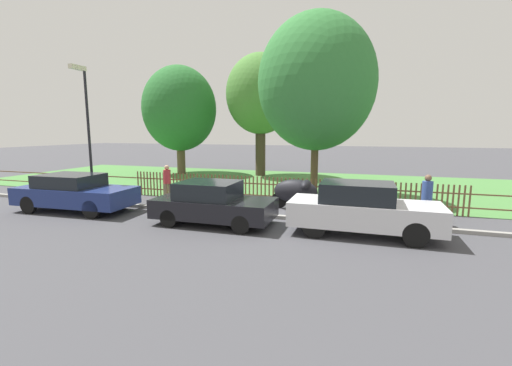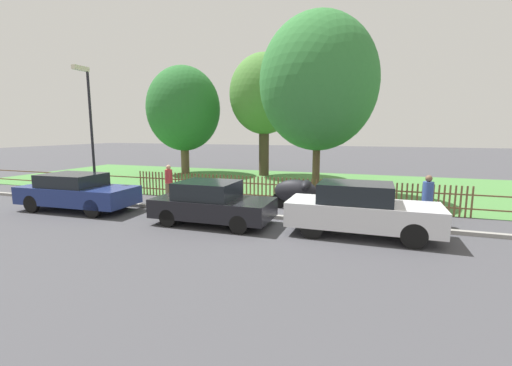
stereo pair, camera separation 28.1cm
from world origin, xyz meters
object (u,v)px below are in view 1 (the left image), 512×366
(parked_car_silver_hatchback, at_px, (75,192))
(covered_motorcycle, at_px, (297,191))
(tree_nearest_kerb, at_px, (180,109))
(tree_behind_motorcycle, at_px, (261,95))
(pedestrian_by_lamp, at_px, (427,196))
(street_lamp, at_px, (86,118))
(parked_car_black_saloon, at_px, (213,203))
(tree_mid_park, at_px, (316,83))
(pedestrian_near_fence, at_px, (167,181))
(parked_car_navy_estate, at_px, (362,209))

(parked_car_silver_hatchback, xyz_separation_m, covered_motorcycle, (7.98, 2.88, -0.01))
(tree_nearest_kerb, distance_m, tree_behind_motorcycle, 5.79)
(tree_nearest_kerb, relative_size, pedestrian_by_lamp, 4.59)
(parked_car_silver_hatchback, height_order, street_lamp, street_lamp)
(parked_car_silver_hatchback, bearing_deg, tree_behind_motorcycle, 71.26)
(covered_motorcycle, distance_m, tree_nearest_kerb, 13.74)
(parked_car_black_saloon, relative_size, covered_motorcycle, 2.03)
(parked_car_silver_hatchback, relative_size, tree_behind_motorcycle, 0.56)
(covered_motorcycle, relative_size, tree_behind_motorcycle, 0.24)
(tree_nearest_kerb, bearing_deg, street_lamp, -83.19)
(parked_car_black_saloon, height_order, tree_behind_motorcycle, tree_behind_motorcycle)
(tree_behind_motorcycle, xyz_separation_m, street_lamp, (-4.51, -10.49, -1.83))
(parked_car_silver_hatchback, height_order, pedestrian_by_lamp, pedestrian_by_lamp)
(street_lamp, bearing_deg, parked_car_black_saloon, -15.01)
(tree_behind_motorcycle, xyz_separation_m, tree_mid_park, (4.59, -6.40, -0.24))
(parked_car_silver_hatchback, xyz_separation_m, pedestrian_near_fence, (2.25, 2.84, 0.16))
(parked_car_navy_estate, height_order, tree_mid_park, tree_mid_park)
(pedestrian_by_lamp, bearing_deg, parked_car_navy_estate, 108.61)
(parked_car_silver_hatchback, bearing_deg, pedestrian_near_fence, 49.39)
(tree_nearest_kerb, height_order, tree_mid_park, tree_mid_park)
(covered_motorcycle, distance_m, street_lamp, 9.38)
(tree_nearest_kerb, bearing_deg, parked_car_silver_hatchback, -79.89)
(parked_car_black_saloon, relative_size, pedestrian_near_fence, 2.51)
(tree_behind_motorcycle, bearing_deg, covered_motorcycle, -65.05)
(parked_car_black_saloon, relative_size, tree_mid_park, 0.48)
(parked_car_silver_hatchback, relative_size, pedestrian_near_fence, 2.90)
(covered_motorcycle, relative_size, tree_mid_park, 0.24)
(parked_car_silver_hatchback, xyz_separation_m, parked_car_black_saloon, (5.77, -0.04, -0.03))
(tree_behind_motorcycle, bearing_deg, pedestrian_by_lamp, -49.13)
(tree_mid_park, relative_size, street_lamp, 1.44)
(tree_behind_motorcycle, relative_size, street_lamp, 1.43)
(tree_nearest_kerb, xyz_separation_m, pedestrian_near_fence, (4.29, -8.62, -3.67))
(parked_car_navy_estate, relative_size, pedestrian_by_lamp, 2.62)
(tree_nearest_kerb, xyz_separation_m, pedestrian_by_lamp, (14.47, -9.39, -3.62))
(covered_motorcycle, distance_m, pedestrian_by_lamp, 4.53)
(parked_car_navy_estate, height_order, street_lamp, street_lamp)
(tree_mid_park, distance_m, pedestrian_by_lamp, 7.07)
(parked_car_black_saloon, distance_m, tree_mid_park, 7.78)
(parked_car_navy_estate, bearing_deg, parked_car_black_saloon, -177.23)
(parked_car_silver_hatchback, bearing_deg, pedestrian_by_lamp, 7.19)
(tree_mid_park, bearing_deg, parked_car_black_saloon, -112.59)
(tree_nearest_kerb, xyz_separation_m, street_lamp, (1.16, -9.71, -0.97))
(parked_car_black_saloon, xyz_separation_m, covered_motorcycle, (2.21, 2.92, 0.02))
(parked_car_navy_estate, bearing_deg, street_lamp, 172.19)
(parked_car_navy_estate, distance_m, tree_behind_motorcycle, 14.60)
(parked_car_black_saloon, relative_size, pedestrian_by_lamp, 2.40)
(parked_car_navy_estate, relative_size, tree_mid_park, 0.52)
(tree_nearest_kerb, relative_size, tree_mid_park, 0.91)
(street_lamp, bearing_deg, covered_motorcycle, 7.33)
(covered_motorcycle, height_order, pedestrian_near_fence, pedestrian_near_fence)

